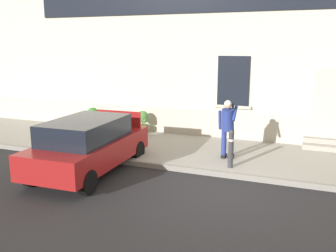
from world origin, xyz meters
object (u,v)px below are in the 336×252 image
Objects in this scene: planter_cream at (93,118)px; planter_olive at (143,121)px; hatchback_car_red at (89,144)px; person_on_phone at (228,125)px; bollard_near_person at (231,147)px.

planter_cream is 1.00× the size of planter_olive.
hatchback_car_red is 4.83m from planter_cream.
planter_cream is at bearing 154.85° from person_on_phone.
person_on_phone reaches higher than hatchback_car_red.
bollard_near_person is at bearing 21.20° from hatchback_car_red.
hatchback_car_red is 2.36× the size of person_on_phone.
bollard_near_person is at bearing -76.47° from person_on_phone.
planter_olive is at bearing 144.79° from person_on_phone.
bollard_near_person is 0.91m from person_on_phone.
hatchback_car_red reaches higher than bollard_near_person.
bollard_near_person is at bearing -24.04° from planter_cream.
person_on_phone is at bearing 109.98° from bollard_near_person.
planter_cream and planter_olive have the same top height.
planter_cream is at bearing 155.96° from bollard_near_person.
planter_olive is (-3.95, 2.77, -0.11)m from bollard_near_person.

